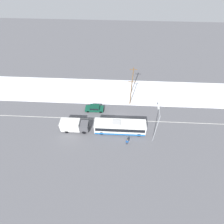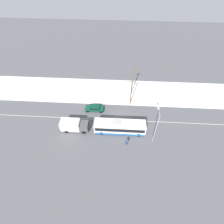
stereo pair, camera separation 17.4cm
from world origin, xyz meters
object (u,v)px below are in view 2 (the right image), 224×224
utility_pole_roadside (131,92)px  utility_pole_snowlot (133,81)px  box_truck (74,125)px  pedestrian_at_stop (127,142)px  sedan_car (95,108)px  city_bus (120,127)px  streetlamp (157,125)px

utility_pole_roadside → utility_pole_snowlot: bearing=84.5°
box_truck → utility_pole_roadside: 15.73m
pedestrian_at_stop → utility_pole_roadside: 12.58m
box_truck → sedan_car: (3.84, 6.18, -0.77)m
city_bus → utility_pole_roadside: bearing=74.6°
box_truck → utility_pole_roadside: bearing=34.9°
box_truck → utility_pole_roadside: (12.74, 8.88, 2.52)m
utility_pole_roadside → sedan_car: bearing=-163.1°
utility_pole_roadside → utility_pole_snowlot: 4.22m
sedan_car → utility_pole_snowlot: utility_pole_snowlot is taller
box_truck → pedestrian_at_stop: size_ratio=3.49×
box_truck → city_bus: bearing=0.5°
box_truck → pedestrian_at_stop: box_truck is taller
streetlamp → box_truck: bearing=174.8°
pedestrian_at_stop → streetlamp: (5.62, 1.70, 4.11)m
sedan_car → utility_pole_roadside: size_ratio=0.58×
box_truck → streetlamp: size_ratio=0.74×
sedan_car → utility_pole_snowlot: 12.10m
pedestrian_at_stop → utility_pole_roadside: (0.83, 12.18, 3.00)m
city_bus → streetlamp: bearing=-13.2°
city_bus → utility_pole_snowlot: (2.83, 12.99, 2.74)m
utility_pole_roadside → city_bus: bearing=-105.4°
sedan_car → streetlamp: streetlamp is taller
city_bus → utility_pole_snowlot: size_ratio=1.36×
streetlamp → utility_pole_roadside: (-4.79, 10.49, -1.10)m
pedestrian_at_stop → city_bus: bearing=115.3°
streetlamp → sedan_car: bearing=150.3°
box_truck → streetlamp: 17.96m
city_bus → pedestrian_at_stop: size_ratio=6.38×
sedan_car → box_truck: bearing=58.1°
city_bus → utility_pole_snowlot: utility_pole_snowlot is taller
box_truck → utility_pole_roadside: size_ratio=0.79×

